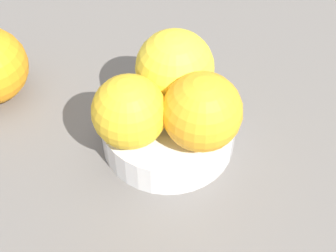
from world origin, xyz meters
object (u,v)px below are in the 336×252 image
orange_in_bowl_0 (202,112)px  orange_in_bowl_2 (129,112)px  fruit_bowl (168,129)px  orange_in_bowl_1 (173,68)px

orange_in_bowl_0 → orange_in_bowl_2: 6.57cm
fruit_bowl → orange_in_bowl_1: 6.48cm
fruit_bowl → orange_in_bowl_0: 7.01cm
fruit_bowl → orange_in_bowl_0: (-2.01, -3.63, 5.65)cm
orange_in_bowl_0 → orange_in_bowl_1: size_ratio=0.95×
fruit_bowl → orange_in_bowl_2: (-3.35, 2.80, 5.44)cm
orange_in_bowl_0 → orange_in_bowl_1: (4.84, 3.84, 0.18)cm
orange_in_bowl_0 → orange_in_bowl_1: orange_in_bowl_1 is taller
orange_in_bowl_1 → fruit_bowl: bearing=-175.8°
fruit_bowl → orange_in_bowl_0: orange_in_bowl_0 is taller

